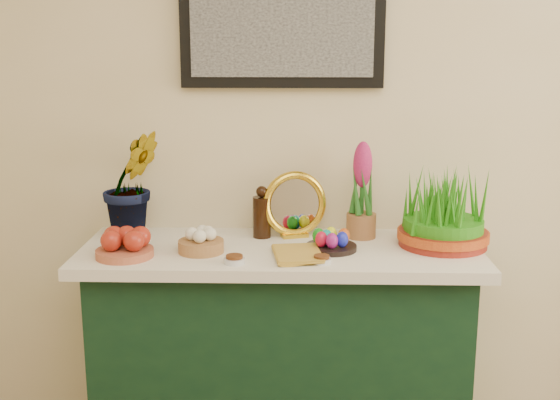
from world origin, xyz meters
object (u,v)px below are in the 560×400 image
at_px(hyacinth_green, 131,167).
at_px(mirror, 295,205).
at_px(wheatgrass_sabzeh, 444,214).
at_px(sideboard, 280,368).
at_px(book, 275,254).

xyz_separation_m(hyacinth_green, mirror, (0.59, 0.02, -0.14)).
distance_m(mirror, wheatgrass_sabzeh, 0.54).
relative_size(sideboard, wheatgrass_sabzeh, 4.05).
bearing_deg(wheatgrass_sabzeh, hyacinth_green, 175.25).
xyz_separation_m(hyacinth_green, book, (0.53, -0.26, -0.25)).
height_order(hyacinth_green, book, hyacinth_green).
relative_size(mirror, wheatgrass_sabzeh, 0.78).
height_order(sideboard, book, book).
bearing_deg(mirror, hyacinth_green, -178.30).
distance_m(sideboard, wheatgrass_sabzeh, 0.82).
bearing_deg(wheatgrass_sabzeh, sideboard, -177.20).
height_order(hyacinth_green, wheatgrass_sabzeh, hyacinth_green).
bearing_deg(hyacinth_green, wheatgrass_sabzeh, -37.86).
bearing_deg(wheatgrass_sabzeh, book, -164.35).
relative_size(hyacinth_green, book, 2.55).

